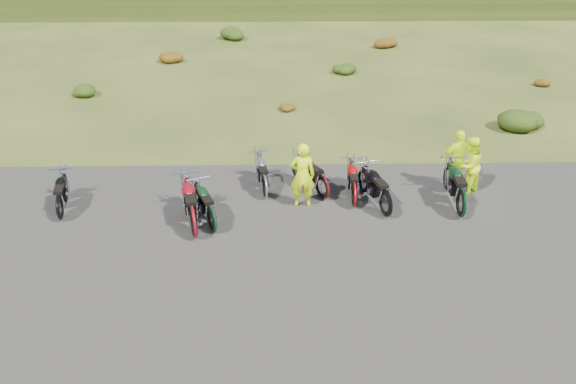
{
  "coord_description": "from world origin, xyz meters",
  "views": [
    {
      "loc": [
        -0.72,
        -12.25,
        7.58
      ],
      "look_at": [
        -0.47,
        0.43,
        0.92
      ],
      "focal_mm": 35.0,
      "sensor_mm": 36.0,
      "label": 1
    }
  ],
  "objects_px": {
    "motorcycle_3": "(265,198)",
    "motorcycle_7": "(459,216)",
    "motorcycle_0": "(62,219)",
    "person_middle": "(302,176)"
  },
  "relations": [
    {
      "from": "motorcycle_3",
      "to": "motorcycle_7",
      "type": "xyz_separation_m",
      "value": [
        5.22,
        -1.16,
        0.0
      ]
    },
    {
      "from": "motorcycle_0",
      "to": "person_middle",
      "type": "xyz_separation_m",
      "value": [
        6.42,
        0.59,
        0.92
      ]
    },
    {
      "from": "person_middle",
      "to": "motorcycle_3",
      "type": "bearing_deg",
      "value": -27.69
    },
    {
      "from": "motorcycle_0",
      "to": "motorcycle_7",
      "type": "bearing_deg",
      "value": -101.59
    },
    {
      "from": "motorcycle_0",
      "to": "motorcycle_3",
      "type": "relative_size",
      "value": 0.99
    },
    {
      "from": "motorcycle_0",
      "to": "motorcycle_3",
      "type": "height_order",
      "value": "motorcycle_3"
    },
    {
      "from": "motorcycle_7",
      "to": "person_middle",
      "type": "xyz_separation_m",
      "value": [
        -4.19,
        0.65,
        0.92
      ]
    },
    {
      "from": "motorcycle_3",
      "to": "person_middle",
      "type": "height_order",
      "value": "person_middle"
    },
    {
      "from": "motorcycle_7",
      "to": "motorcycle_0",
      "type": "bearing_deg",
      "value": 91.92
    },
    {
      "from": "motorcycle_7",
      "to": "person_middle",
      "type": "bearing_deg",
      "value": 83.47
    }
  ]
}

